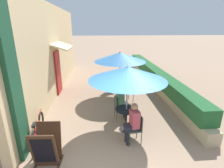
# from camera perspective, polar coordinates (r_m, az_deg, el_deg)

# --- Properties ---
(ground_plane) EXTENTS (120.00, 120.00, 0.00)m
(ground_plane) POSITION_cam_1_polar(r_m,az_deg,el_deg) (4.73, 1.64, -24.90)
(ground_plane) COLOR #9E7F66
(cafe_facade_wall) EXTENTS (0.98, 11.59, 4.20)m
(cafe_facade_wall) POSITION_cam_1_polar(r_m,az_deg,el_deg) (9.40, -18.14, 10.49)
(cafe_facade_wall) COLOR #D6B784
(cafe_facade_wall) RESTS_ON ground_plane
(planter_hedge) EXTENTS (0.60, 10.59, 1.01)m
(planter_hedge) POSITION_cam_1_polar(r_m,az_deg,el_deg) (10.02, 13.83, 2.22)
(planter_hedge) COLOR tan
(planter_hedge) RESTS_ON ground_plane
(patio_table_near) EXTENTS (0.72, 0.72, 0.74)m
(patio_table_near) POSITION_cam_1_polar(r_m,az_deg,el_deg) (5.72, 4.70, -10.15)
(patio_table_near) COLOR black
(patio_table_near) RESTS_ON ground_plane
(patio_umbrella_near) EXTENTS (2.36, 2.36, 2.16)m
(patio_umbrella_near) POSITION_cam_1_polar(r_m,az_deg,el_deg) (5.20, 5.10, 3.50)
(patio_umbrella_near) COLOR #B7B7BC
(patio_umbrella_near) RESTS_ON ground_plane
(cafe_chair_near_left) EXTENTS (0.45, 0.45, 0.87)m
(cafe_chair_near_left) POSITION_cam_1_polar(r_m,az_deg,el_deg) (6.30, 2.15, -7.25)
(cafe_chair_near_left) COLOR #384238
(cafe_chair_near_left) RESTS_ON ground_plane
(seated_patron_near_left) EXTENTS (0.44, 0.37, 1.25)m
(seated_patron_near_left) POSITION_cam_1_polar(r_m,az_deg,el_deg) (6.25, 3.17, -5.74)
(seated_patron_near_left) COLOR #23232D
(seated_patron_near_left) RESTS_ON ground_plane
(cafe_chair_near_right) EXTENTS (0.45, 0.45, 0.87)m
(cafe_chair_near_right) POSITION_cam_1_polar(r_m,az_deg,el_deg) (5.17, 7.88, -13.60)
(cafe_chair_near_right) COLOR #384238
(cafe_chair_near_right) RESTS_ON ground_plane
(seated_patron_near_right) EXTENTS (0.44, 0.37, 1.25)m
(seated_patron_near_right) POSITION_cam_1_polar(r_m,az_deg,el_deg) (5.05, 6.74, -12.15)
(seated_patron_near_right) COLOR #23232D
(seated_patron_near_right) RESTS_ON ground_plane
(coffee_cup_near) EXTENTS (0.07, 0.07, 0.09)m
(coffee_cup_near) POSITION_cam_1_polar(r_m,az_deg,el_deg) (5.73, 4.93, -7.11)
(coffee_cup_near) COLOR #232328
(coffee_cup_near) RESTS_ON patio_table_near
(patio_table_mid) EXTENTS (0.72, 0.72, 0.74)m
(patio_table_mid) POSITION_cam_1_polar(r_m,az_deg,el_deg) (8.34, 2.48, -0.67)
(patio_table_mid) COLOR black
(patio_table_mid) RESTS_ON ground_plane
(patio_umbrella_mid) EXTENTS (2.36, 2.36, 2.16)m
(patio_umbrella_mid) POSITION_cam_1_polar(r_m,az_deg,el_deg) (8.00, 2.62, 8.83)
(patio_umbrella_mid) COLOR #B7B7BC
(patio_umbrella_mid) RESTS_ON ground_plane
(cafe_chair_mid_left) EXTENTS (0.53, 0.53, 0.87)m
(cafe_chair_mid_left) POSITION_cam_1_polar(r_m,az_deg,el_deg) (7.83, 5.64, -2.03)
(cafe_chair_mid_left) COLOR #384238
(cafe_chair_mid_left) RESTS_ON ground_plane
(cafe_chair_mid_right) EXTENTS (0.53, 0.53, 0.87)m
(cafe_chair_mid_right) POSITION_cam_1_polar(r_m,az_deg,el_deg) (8.88, -0.30, 0.56)
(cafe_chair_mid_right) COLOR #384238
(cafe_chair_mid_right) RESTS_ON ground_plane
(coffee_cup_mid) EXTENTS (0.07, 0.07, 0.09)m
(coffee_cup_mid) POSITION_cam_1_polar(r_m,az_deg,el_deg) (8.29, 1.46, 1.17)
(coffee_cup_mid) COLOR #232328
(coffee_cup_mid) RESTS_ON patio_table_mid
(bicycle_leaning) EXTENTS (0.28, 1.74, 0.74)m
(bicycle_leaning) POSITION_cam_1_polar(r_m,az_deg,el_deg) (5.70, -23.02, -13.85)
(bicycle_leaning) COLOR black
(bicycle_leaning) RESTS_ON ground_plane
(menu_board) EXTENTS (0.65, 0.66, 0.99)m
(menu_board) POSITION_cam_1_polar(r_m,az_deg,el_deg) (4.75, -20.57, -18.40)
(menu_board) COLOR #422819
(menu_board) RESTS_ON ground_plane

